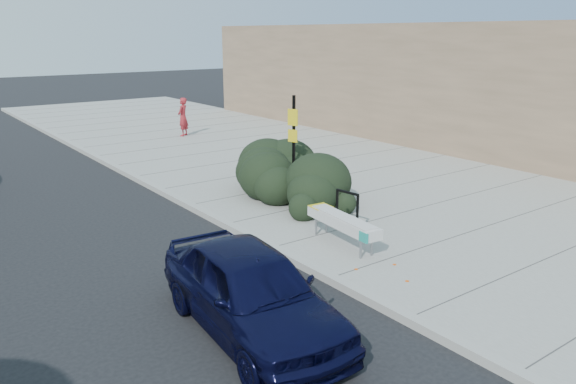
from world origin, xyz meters
name	(u,v)px	position (x,y,z in m)	size (l,w,h in m)	color
ground	(275,253)	(0.00, 0.00, 0.00)	(120.00, 120.00, 0.00)	black
sidewalk_near	(323,172)	(5.60, 5.00, 0.07)	(11.20, 50.00, 0.15)	gray
curb_near	(176,199)	(0.00, 5.00, 0.08)	(0.22, 50.00, 0.17)	#9E9E99
building_near	(519,88)	(14.00, 3.00, 2.65)	(6.00, 36.00, 5.00)	brown
bench	(343,222)	(1.30, -0.80, 0.68)	(0.69, 2.26, 0.67)	gray
bike_rack	(347,207)	(1.98, -0.20, 0.76)	(0.15, 0.69, 1.01)	black
sign_post	(293,140)	(2.83, 3.05, 1.79)	(0.16, 0.33, 2.92)	black
hedge	(291,169)	(2.71, 3.03, 0.97)	(2.19, 4.38, 1.64)	black
sedan_navy	(251,290)	(-2.28, -2.57, 0.74)	(1.74, 4.33, 1.47)	black
pedestrian	(183,117)	(4.74, 14.00, 1.03)	(0.64, 0.42, 1.76)	maroon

